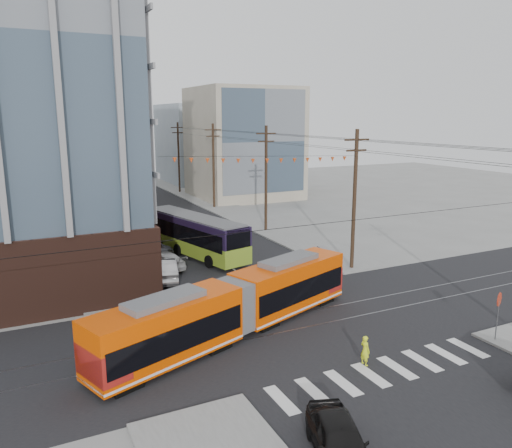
{
  "coord_description": "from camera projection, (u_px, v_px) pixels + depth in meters",
  "views": [
    {
      "loc": [
        -15.08,
        -19.89,
        11.97
      ],
      "look_at": [
        -0.54,
        9.86,
        4.77
      ],
      "focal_mm": 35.0,
      "sensor_mm": 36.0,
      "label": 1
    }
  ],
  "objects": [
    {
      "name": "ground",
      "position": [
        347.0,
        346.0,
        26.47
      ],
      "size": [
        160.0,
        160.0,
        0.0
      ],
      "primitive_type": "plane",
      "color": "slate"
    },
    {
      "name": "parked_car_grey",
      "position": [
        147.0,
        248.0,
        43.28
      ],
      "size": [
        3.91,
        5.63,
        1.43
      ],
      "primitive_type": "imported",
      "rotation": [
        0.0,
        0.0,
        3.47
      ],
      "color": "#4C4D52",
      "rests_on": "ground"
    },
    {
      "name": "bg_bldg_ne_far",
      "position": [
        208.0,
        143.0,
        92.41
      ],
      "size": [
        16.0,
        16.0,
        14.0
      ],
      "primitive_type": "cube",
      "color": "#8C99A5",
      "rests_on": "ground"
    },
    {
      "name": "stop_sign",
      "position": [
        497.0,
        319.0,
        26.7
      ],
      "size": [
        1.06,
        1.06,
        2.64
      ],
      "primitive_type": null,
      "rotation": [
        0.0,
        0.0,
        0.42
      ],
      "color": "#A62410",
      "rests_on": "ground"
    },
    {
      "name": "jersey_barrier",
      "position": [
        330.0,
        256.0,
        42.05
      ],
      "size": [
        1.5,
        4.08,
        0.8
      ],
      "primitive_type": "cube",
      "rotation": [
        0.0,
        0.0,
        -0.15
      ],
      "color": "gray",
      "rests_on": "ground"
    },
    {
      "name": "bg_bldg_nw_far",
      "position": [
        16.0,
        128.0,
        81.56
      ],
      "size": [
        16.0,
        18.0,
        20.0
      ],
      "primitive_type": "cube",
      "color": "gray",
      "rests_on": "ground"
    },
    {
      "name": "parked_car_white",
      "position": [
        163.0,
        260.0,
        39.74
      ],
      "size": [
        3.16,
        5.07,
        1.37
      ],
      "primitive_type": "imported",
      "rotation": [
        0.0,
        0.0,
        3.42
      ],
      "color": "#B7B7B7",
      "rests_on": "ground"
    },
    {
      "name": "bg_bldg_ne_near",
      "position": [
        243.0,
        143.0,
        73.78
      ],
      "size": [
        14.0,
        14.0,
        16.0
      ],
      "primitive_type": "cube",
      "color": "gray",
      "rests_on": "ground"
    },
    {
      "name": "city_bus",
      "position": [
        194.0,
        235.0,
        43.67
      ],
      "size": [
        5.81,
        12.9,
        3.57
      ],
      "primitive_type": null,
      "rotation": [
        0.0,
        0.0,
        0.25
      ],
      "color": "black",
      "rests_on": "ground"
    },
    {
      "name": "utility_pole_far",
      "position": [
        179.0,
        158.0,
        78.12
      ],
      "size": [
        0.3,
        0.3,
        11.0
      ],
      "primitive_type": "cylinder",
      "color": "black",
      "rests_on": "ground"
    },
    {
      "name": "streetcar",
      "position": [
        234.0,
        306.0,
        27.53
      ],
      "size": [
        17.24,
        8.36,
        3.37
      ],
      "primitive_type": null,
      "rotation": [
        0.0,
        0.0,
        0.35
      ],
      "color": "#D74100",
      "rests_on": "ground"
    },
    {
      "name": "black_sedan",
      "position": [
        339.0,
        441.0,
        17.58
      ],
      "size": [
        3.14,
        4.77,
        1.51
      ],
      "primitive_type": "imported",
      "rotation": [
        0.0,
        0.0,
        -0.33
      ],
      "color": "black",
      "rests_on": "ground"
    },
    {
      "name": "pedestrian",
      "position": [
        365.0,
        350.0,
        24.33
      ],
      "size": [
        0.42,
        0.59,
        1.53
      ],
      "primitive_type": "imported",
      "rotation": [
        0.0,
        0.0,
        1.67
      ],
      "color": "#D4E61E",
      "rests_on": "ground"
    },
    {
      "name": "parked_car_silver",
      "position": [
        164.0,
        269.0,
        36.99
      ],
      "size": [
        2.65,
        5.2,
        1.64
      ],
      "primitive_type": "imported",
      "rotation": [
        0.0,
        0.0,
        2.95
      ],
      "color": "#B1B1B1",
      "rests_on": "ground"
    }
  ]
}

